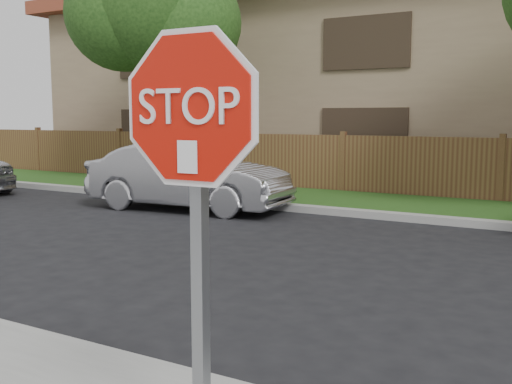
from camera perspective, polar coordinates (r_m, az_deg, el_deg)
The scene contains 6 objects.
far_curb at distance 12.22m, azimuth 20.07°, elevation -2.80°, with size 70.00×0.30×0.15m, color gray.
grass_strip at distance 13.83m, azimuth 21.27°, elevation -1.78°, with size 70.00×3.00×0.12m, color #1E4714.
fence at distance 15.31m, azimuth 22.32°, elevation 1.79°, with size 70.00×0.12×1.60m, color #58341F.
tree_left at distance 17.54m, azimuth -9.91°, elevation 17.36°, with size 4.80×3.90×7.78m.
stop_sign at distance 2.79m, azimuth -5.98°, elevation 1.34°, with size 1.01×0.13×2.55m.
sedan_left at distance 13.58m, azimuth -6.47°, elevation 1.50°, with size 1.61×4.63×1.52m, color #A7A6AB.
Camera 1 is at (2.03, -3.72, 2.12)m, focal length 42.00 mm.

